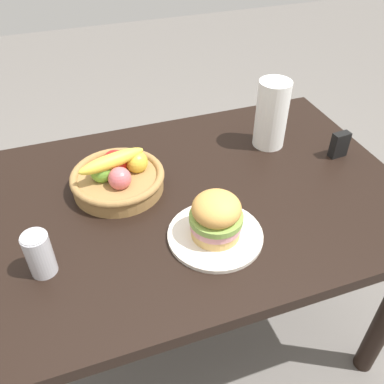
{
  "coord_description": "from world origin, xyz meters",
  "views": [
    {
      "loc": [
        -0.29,
        -0.92,
        1.58
      ],
      "look_at": [
        0.01,
        -0.06,
        0.81
      ],
      "focal_mm": 38.78,
      "sensor_mm": 36.0,
      "label": 1
    }
  ],
  "objects_px": {
    "soda_can": "(39,254)",
    "fruit_basket": "(118,177)",
    "paper_towel_roll": "(272,114)",
    "sandwich": "(216,216)",
    "napkin_holder": "(339,145)",
    "plate": "(215,235)"
  },
  "relations": [
    {
      "from": "sandwich",
      "to": "fruit_basket",
      "type": "height_order",
      "value": "sandwich"
    },
    {
      "from": "plate",
      "to": "napkin_holder",
      "type": "height_order",
      "value": "napkin_holder"
    },
    {
      "from": "plate",
      "to": "paper_towel_roll",
      "type": "distance_m",
      "value": 0.52
    },
    {
      "from": "soda_can",
      "to": "paper_towel_roll",
      "type": "relative_size",
      "value": 0.53
    },
    {
      "from": "fruit_basket",
      "to": "napkin_holder",
      "type": "distance_m",
      "value": 0.75
    },
    {
      "from": "fruit_basket",
      "to": "paper_towel_roll",
      "type": "distance_m",
      "value": 0.57
    },
    {
      "from": "fruit_basket",
      "to": "soda_can",
      "type": "bearing_deg",
      "value": -132.92
    },
    {
      "from": "sandwich",
      "to": "paper_towel_roll",
      "type": "height_order",
      "value": "paper_towel_roll"
    },
    {
      "from": "sandwich",
      "to": "soda_can",
      "type": "height_order",
      "value": "sandwich"
    },
    {
      "from": "plate",
      "to": "sandwich",
      "type": "bearing_deg",
      "value": 97.13
    },
    {
      "from": "paper_towel_roll",
      "to": "sandwich",
      "type": "bearing_deg",
      "value": -133.58
    },
    {
      "from": "soda_can",
      "to": "sandwich",
      "type": "bearing_deg",
      "value": -4.09
    },
    {
      "from": "soda_can",
      "to": "fruit_basket",
      "type": "xyz_separation_m",
      "value": [
        0.24,
        0.26,
        -0.02
      ]
    },
    {
      "from": "soda_can",
      "to": "napkin_holder",
      "type": "height_order",
      "value": "soda_can"
    },
    {
      "from": "plate",
      "to": "soda_can",
      "type": "bearing_deg",
      "value": 175.91
    },
    {
      "from": "soda_can",
      "to": "napkin_holder",
      "type": "distance_m",
      "value": 1.01
    },
    {
      "from": "sandwich",
      "to": "paper_towel_roll",
      "type": "bearing_deg",
      "value": 46.42
    },
    {
      "from": "soda_can",
      "to": "fruit_basket",
      "type": "bearing_deg",
      "value": 47.08
    },
    {
      "from": "sandwich",
      "to": "fruit_basket",
      "type": "xyz_separation_m",
      "value": [
        -0.21,
        0.3,
        -0.03
      ]
    },
    {
      "from": "plate",
      "to": "paper_towel_roll",
      "type": "relative_size",
      "value": 1.1
    },
    {
      "from": "soda_can",
      "to": "napkin_holder",
      "type": "xyz_separation_m",
      "value": [
        0.99,
        0.19,
        -0.02
      ]
    },
    {
      "from": "soda_can",
      "to": "paper_towel_roll",
      "type": "xyz_separation_m",
      "value": [
        0.8,
        0.34,
        0.06
      ]
    }
  ]
}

